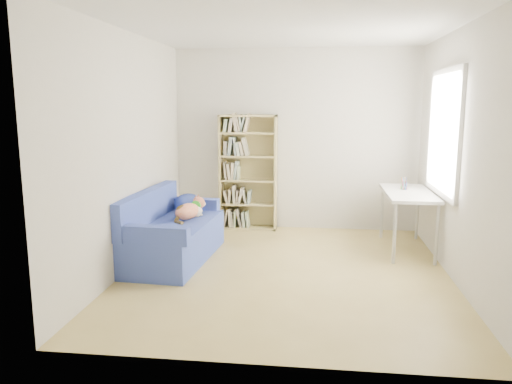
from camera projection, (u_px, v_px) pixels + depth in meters
The scene contains 6 objects.
ground at pixel (286, 272), 5.48m from camera, with size 4.00×4.00×0.00m, color #AB924D.
room_shell at pixel (297, 122), 5.22m from camera, with size 3.54×4.04×2.62m.
sofa at pixel (172, 233), 5.90m from camera, with size 0.90×1.71×0.82m.
bookshelf at pixel (248, 177), 7.24m from camera, with size 0.83×0.26×1.66m.
desk at pixel (408, 197), 6.17m from camera, with size 0.57×1.24×0.75m.
pen_cup at pixel (404, 185), 6.31m from camera, with size 0.08×0.08×0.16m.
Camera 1 is at (0.31, -5.24, 1.83)m, focal length 35.00 mm.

